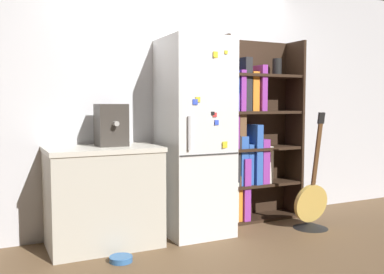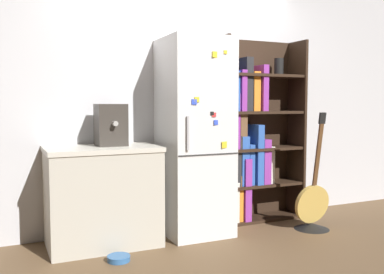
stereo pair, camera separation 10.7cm
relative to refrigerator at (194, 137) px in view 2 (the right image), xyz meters
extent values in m
plane|color=brown|center=(0.00, -0.13, -0.94)|extent=(16.00, 16.00, 0.00)
cube|color=silver|center=(0.00, 0.34, 0.36)|extent=(8.00, 0.05, 2.60)
cube|color=silver|center=(0.00, 0.00, 0.00)|extent=(0.61, 0.63, 1.88)
cube|color=#333333|center=(0.00, -0.32, -0.14)|extent=(0.60, 0.01, 0.01)
cube|color=#B2B2B7|center=(-0.21, -0.33, 0.06)|extent=(0.02, 0.02, 0.30)
cube|color=yellow|center=(-0.12, -0.32, 0.36)|extent=(0.04, 0.01, 0.04)
cube|color=black|center=(0.03, -0.32, 0.23)|extent=(0.03, 0.01, 0.03)
cube|color=yellow|center=(0.16, -0.32, -0.05)|extent=(0.06, 0.02, 0.06)
cube|color=red|center=(0.05, -0.32, 0.22)|extent=(0.04, 0.01, 0.04)
cube|color=blue|center=(0.07, -0.32, 0.15)|extent=(0.04, 0.01, 0.04)
cube|color=yellow|center=(0.16, -0.32, 0.79)|extent=(0.03, 0.01, 0.03)
cube|color=blue|center=(-0.15, -0.32, 0.34)|extent=(0.05, 0.01, 0.05)
cube|color=yellow|center=(0.05, -0.32, 0.76)|extent=(0.05, 0.02, 0.05)
cube|color=black|center=(0.37, 0.15, 0.03)|extent=(0.03, 0.34, 1.95)
cube|color=black|center=(1.33, 0.15, 0.03)|extent=(0.03, 0.34, 1.95)
cube|color=black|center=(0.85, 0.30, 0.03)|extent=(0.98, 0.03, 1.95)
cube|color=black|center=(0.85, 0.15, -0.93)|extent=(0.92, 0.31, 0.03)
cube|color=black|center=(0.85, 0.15, -0.55)|extent=(0.92, 0.31, 0.03)
cube|color=black|center=(0.85, 0.15, -0.16)|extent=(0.92, 0.31, 0.03)
cube|color=black|center=(0.85, 0.15, 0.23)|extent=(0.92, 0.31, 0.03)
cube|color=black|center=(0.85, 0.15, 0.62)|extent=(0.92, 0.31, 0.03)
cube|color=orange|center=(0.42, 0.14, -0.59)|extent=(0.05, 0.24, 0.63)
cube|color=silver|center=(0.49, 0.16, -0.70)|extent=(0.07, 0.28, 0.42)
cube|color=orange|center=(0.56, 0.15, -0.67)|extent=(0.05, 0.22, 0.48)
cube|color=purple|center=(0.63, 0.15, -0.58)|extent=(0.08, 0.28, 0.66)
cube|color=teal|center=(0.44, 0.15, -0.24)|extent=(0.07, 0.23, 0.59)
cube|color=#262628|center=(0.52, 0.16, -0.27)|extent=(0.07, 0.25, 0.53)
cube|color=#2D59B2|center=(0.61, 0.15, -0.28)|extent=(0.09, 0.25, 0.52)
cube|color=#2D59B2|center=(0.69, 0.15, -0.32)|extent=(0.06, 0.24, 0.43)
cube|color=#2D59B2|center=(0.78, 0.15, -0.22)|extent=(0.08, 0.29, 0.64)
cube|color=purple|center=(0.87, 0.15, -0.30)|extent=(0.09, 0.27, 0.48)
cube|color=silver|center=(0.94, 0.14, -0.34)|extent=(0.05, 0.22, 0.40)
cube|color=orange|center=(0.42, 0.14, 0.19)|extent=(0.04, 0.25, 0.66)
cube|color=purple|center=(0.49, 0.16, 0.14)|extent=(0.08, 0.26, 0.57)
cube|color=brown|center=(0.58, 0.15, 0.06)|extent=(0.08, 0.24, 0.41)
cube|color=#2D59B2|center=(0.43, 0.14, 0.55)|extent=(0.07, 0.29, 0.62)
cube|color=#2D59B2|center=(0.50, 0.15, 0.45)|extent=(0.05, 0.25, 0.41)
cube|color=purple|center=(0.57, 0.15, 0.46)|extent=(0.06, 0.29, 0.42)
cube|color=#262628|center=(0.64, 0.15, 0.52)|extent=(0.08, 0.25, 0.56)
cube|color=orange|center=(0.74, 0.15, 0.45)|extent=(0.08, 0.23, 0.41)
cube|color=purple|center=(0.83, 0.15, 0.49)|extent=(0.06, 0.28, 0.48)
cylinder|color=black|center=(1.08, 0.15, 0.73)|extent=(0.10, 0.10, 0.18)
cube|color=#BCB7A8|center=(-0.90, 0.01, -0.52)|extent=(0.96, 0.61, 0.85)
cube|color=beige|center=(-0.90, 0.01, -0.08)|extent=(0.98, 0.63, 0.04)
cube|color=#38332D|center=(-0.80, 0.06, 0.13)|extent=(0.26, 0.25, 0.38)
cylinder|color=#A5A39E|center=(-0.80, -0.10, 0.15)|extent=(0.04, 0.06, 0.04)
cone|color=black|center=(1.13, -0.38, -0.91)|extent=(0.35, 0.35, 0.06)
cylinder|color=gold|center=(1.13, -0.38, -0.69)|extent=(0.39, 0.10, 0.39)
cube|color=brown|center=(1.13, -0.45, -0.18)|extent=(0.04, 0.11, 0.62)
cube|color=black|center=(1.13, -0.50, 0.18)|extent=(0.07, 0.04, 0.11)
cylinder|color=#3366A5|center=(-0.87, -0.45, -0.92)|extent=(0.19, 0.19, 0.04)
torus|color=#3366A5|center=(-0.87, -0.45, -0.90)|extent=(0.19, 0.19, 0.01)
camera|label=1|loc=(-1.81, -3.70, 0.32)|focal=40.00mm
camera|label=2|loc=(-1.71, -3.74, 0.32)|focal=40.00mm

